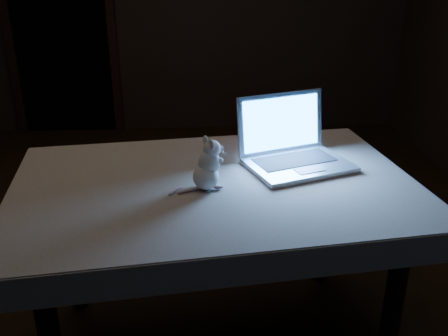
{
  "coord_description": "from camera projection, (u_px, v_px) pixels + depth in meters",
  "views": [
    {
      "loc": [
        0.19,
        -2.49,
        1.66
      ],
      "look_at": [
        0.29,
        -0.67,
        0.89
      ],
      "focal_mm": 40.0,
      "sensor_mm": 36.0,
      "label": 1
    }
  ],
  "objects": [
    {
      "name": "doorway",
      "position": [
        60.0,
        24.0,
        4.75
      ],
      "size": [
        1.06,
        0.36,
        2.13
      ],
      "primitive_type": null,
      "color": "black",
      "rests_on": "back_wall"
    },
    {
      "name": "laptop",
      "position": [
        300.0,
        136.0,
        2.1
      ],
      "size": [
        0.53,
        0.5,
        0.29
      ],
      "primitive_type": null,
      "rotation": [
        0.0,
        0.0,
        0.35
      ],
      "color": "silver",
      "rests_on": "tablecloth"
    },
    {
      "name": "plush_mouse",
      "position": [
        206.0,
        164.0,
        1.93
      ],
      "size": [
        0.19,
        0.19,
        0.21
      ],
      "primitive_type": null,
      "rotation": [
        0.0,
        0.0,
        0.29
      ],
      "color": "white",
      "rests_on": "tablecloth"
    },
    {
      "name": "tablecloth",
      "position": [
        216.0,
        192.0,
        2.07
      ],
      "size": [
        1.87,
        1.53,
        0.11
      ],
      "primitive_type": null,
      "rotation": [
        0.0,
        0.0,
        0.31
      ],
      "color": "beige",
      "rests_on": "table"
    },
    {
      "name": "table",
      "position": [
        216.0,
        267.0,
        2.19
      ],
      "size": [
        1.62,
        1.15,
        0.81
      ],
      "primitive_type": null,
      "rotation": [
        0.0,
        0.0,
        0.13
      ],
      "color": "black",
      "rests_on": "floor"
    },
    {
      "name": "floor",
      "position": [
        168.0,
        263.0,
        2.93
      ],
      "size": [
        5.0,
        5.0,
        0.0
      ],
      "primitive_type": "plane",
      "color": "black",
      "rests_on": "ground"
    }
  ]
}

